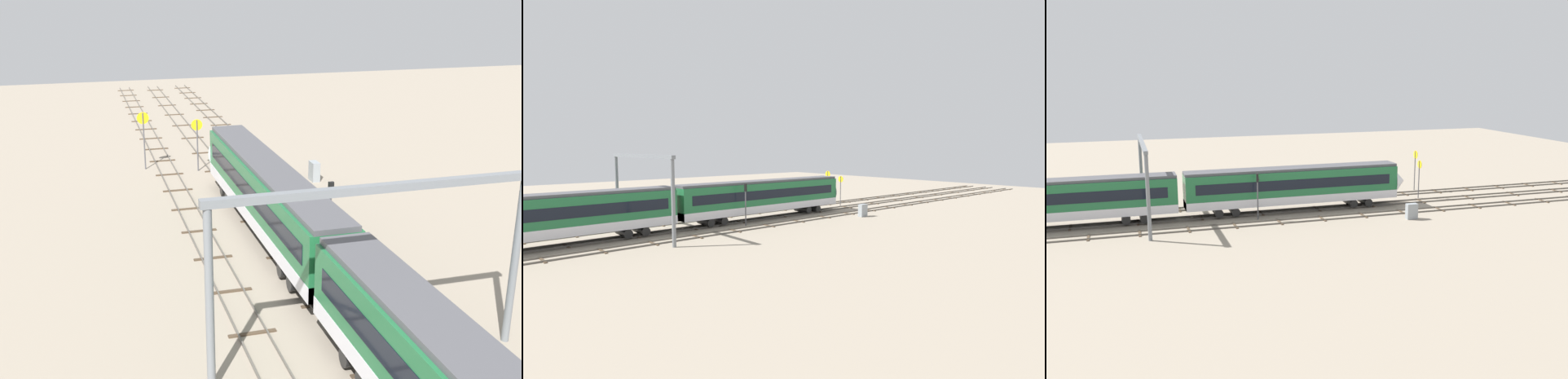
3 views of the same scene
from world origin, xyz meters
TOP-DOWN VIEW (x-y plane):
  - ground_plane at (0.00, 0.00)m, footprint 147.02×147.02m
  - track_near_foreground at (0.00, -4.36)m, footprint 131.02×2.40m
  - track_with_train at (0.00, 0.00)m, footprint 131.02×2.40m
  - track_middle at (0.00, 4.36)m, footprint 131.02×2.40m
  - train at (-23.71, 0.00)m, footprint 75.20×3.24m
  - overhead_gantry at (-15.51, 0.03)m, footprint 0.40×14.85m
  - speed_sign_near_foreground at (18.82, 6.18)m, footprint 0.14×1.07m
  - speed_sign_mid_trackside at (17.01, 1.69)m, footprint 0.14×1.00m
  - signal_light_trackside_approach at (-4.19, -2.53)m, footprint 0.31×0.32m
  - relay_cabinet at (11.37, -7.28)m, footprint 1.21×0.64m

SIDE VIEW (x-z plane):
  - ground_plane at x=0.00m, z-range 0.00..0.00m
  - track_near_foreground at x=0.00m, z-range -0.01..0.15m
  - track_middle at x=0.00m, z-range -0.01..0.15m
  - track_with_train at x=0.00m, z-range -0.01..0.15m
  - relay_cabinet at x=11.37m, z-range 0.00..1.65m
  - train at x=-23.71m, z-range 0.26..5.06m
  - speed_sign_mid_trackside at x=17.01m, z-range 0.78..5.46m
  - signal_light_trackside_approach at x=-4.19m, z-range 0.74..5.67m
  - speed_sign_near_foreground at x=18.82m, z-range 0.89..6.10m
  - overhead_gantry at x=-15.51m, z-range 1.92..10.34m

